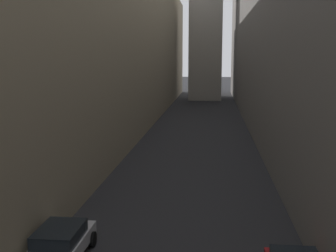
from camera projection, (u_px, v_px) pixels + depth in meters
The scene contains 4 objects.
ground_plane at pixel (197, 136), 44.72m from camera, with size 264.00×264.00×0.00m, color #232326.
building_block_left at pixel (86, 41), 46.38m from camera, with size 12.99×108.00×19.38m, color gray.
building_block_right at pixel (331, 15), 43.44m from camera, with size 15.16×108.00×24.27m, color slate.
parked_car_left_third at pixel (60, 243), 17.23m from camera, with size 1.98×4.23×1.43m.
Camera 1 is at (1.52, 3.92, 8.06)m, focal length 46.58 mm.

